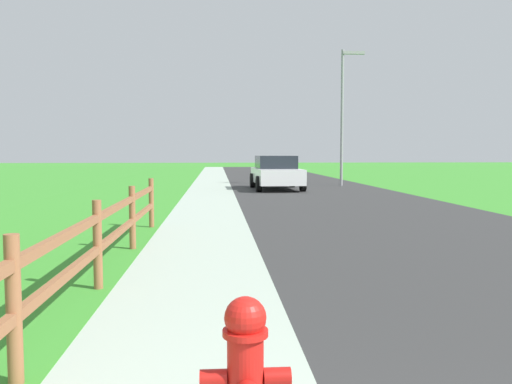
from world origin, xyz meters
The scene contains 8 objects.
ground_plane centered at (0.00, 25.00, 0.00)m, with size 120.00×120.00×0.00m, color #3A8F2D.
road_asphalt centered at (3.50, 27.00, 0.00)m, with size 7.00×66.00×0.01m, color #313131.
curb_concrete centered at (-3.00, 27.00, 0.00)m, with size 6.00×66.00×0.01m, color #A5B5A4.
grass_verge centered at (-4.50, 27.00, 0.01)m, with size 5.00×66.00×0.00m, color #3A8F2D.
fire_hydrant centered at (-0.56, 1.96, 0.45)m, with size 0.51×0.43×0.87m.
rail_fence centered at (-2.17, 5.62, 0.64)m, with size 0.11×10.93×1.10m.
parked_suv_white centered at (1.99, 23.08, 0.77)m, with size 2.21×4.56×1.52m.
street_lamp centered at (5.65, 25.45, 3.98)m, with size 1.17×0.20×6.75m.
Camera 1 is at (-0.72, -0.94, 1.68)m, focal length 37.40 mm.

